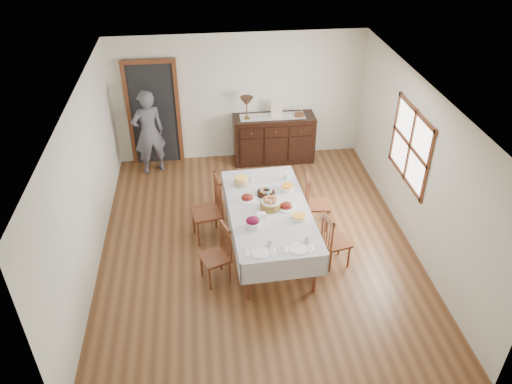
{
  "coord_description": "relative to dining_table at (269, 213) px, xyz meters",
  "views": [
    {
      "loc": [
        -0.76,
        -6.32,
        5.23
      ],
      "look_at": [
        0.0,
        0.1,
        0.95
      ],
      "focal_mm": 35.0,
      "sensor_mm": 36.0,
      "label": 1
    }
  ],
  "objects": [
    {
      "name": "chair_right_near",
      "position": [
        0.93,
        -0.43,
        -0.26
      ],
      "size": [
        0.45,
        0.45,
        0.92
      ],
      "rotation": [
        0.0,
        0.0,
        1.79
      ],
      "color": "brown",
      "rests_on": "ground"
    },
    {
      "name": "setting_left",
      "position": [
        -0.22,
        -0.96,
        0.12
      ],
      "size": [
        0.42,
        0.31,
        0.1
      ],
      "color": "white",
      "rests_on": "dining_table"
    },
    {
      "name": "dining_table",
      "position": [
        0.0,
        0.0,
        0.0
      ],
      "size": [
        1.32,
        2.45,
        0.83
      ],
      "rotation": [
        0.0,
        0.0,
        0.04
      ],
      "color": "#BCBBC0",
      "rests_on": "ground"
    },
    {
      "name": "deco_bowl",
      "position": [
        1.01,
        2.87,
        0.28
      ],
      "size": [
        0.2,
        0.2,
        0.06
      ],
      "color": "brown",
      "rests_on": "sideboard"
    },
    {
      "name": "butter_dish",
      "position": [
        -0.15,
        -0.21,
        0.13
      ],
      "size": [
        0.14,
        0.1,
        0.07
      ],
      "color": "white",
      "rests_on": "dining_table"
    },
    {
      "name": "egg_basket",
      "position": [
        0.01,
        0.38,
        0.13
      ],
      "size": [
        0.29,
        0.29,
        0.11
      ],
      "color": "black",
      "rests_on": "dining_table"
    },
    {
      "name": "runner",
      "position": [
        0.48,
        2.91,
        0.26
      ],
      "size": [
        1.3,
        0.35,
        0.01
      ],
      "color": "silver",
      "rests_on": "sideboard"
    },
    {
      "name": "beet_bowl",
      "position": [
        -0.3,
        -0.42,
        0.17
      ],
      "size": [
        0.22,
        0.22,
        0.17
      ],
      "color": "white",
      "rests_on": "dining_table"
    },
    {
      "name": "ham_platter_a",
      "position": [
        -0.31,
        0.28,
        0.12
      ],
      "size": [
        0.31,
        0.31,
        0.11
      ],
      "color": "white",
      "rests_on": "dining_table"
    },
    {
      "name": "chair_left_near",
      "position": [
        -0.82,
        -0.56,
        -0.25
      ],
      "size": [
        0.51,
        0.51,
        0.95
      ],
      "rotation": [
        0.0,
        0.0,
        -1.21
      ],
      "color": "brown",
      "rests_on": "ground"
    },
    {
      "name": "room_shell",
      "position": [
        -0.31,
        0.61,
        0.91
      ],
      "size": [
        5.02,
        6.02,
        2.65
      ],
      "color": "silver",
      "rests_on": "ground"
    },
    {
      "name": "picture_frame",
      "position": [
        0.56,
        2.89,
        0.39
      ],
      "size": [
        0.22,
        0.08,
        0.28
      ],
      "color": "beige",
      "rests_on": "sideboard"
    },
    {
      "name": "sideboard",
      "position": [
        0.51,
        2.9,
        -0.24
      ],
      "size": [
        1.64,
        0.59,
        0.98
      ],
      "color": "black",
      "rests_on": "ground"
    },
    {
      "name": "ham_platter_b",
      "position": [
        0.27,
        -0.01,
        0.12
      ],
      "size": [
        0.29,
        0.29,
        0.11
      ],
      "color": "white",
      "rests_on": "dining_table"
    },
    {
      "name": "pineapple_bowl",
      "position": [
        -0.36,
        0.73,
        0.16
      ],
      "size": [
        0.23,
        0.23,
        0.14
      ],
      "color": "tan",
      "rests_on": "dining_table"
    },
    {
      "name": "carrot_bowl",
      "position": [
        0.36,
        0.48,
        0.14
      ],
      "size": [
        0.22,
        0.22,
        0.1
      ],
      "color": "white",
      "rests_on": "dining_table"
    },
    {
      "name": "ground",
      "position": [
        -0.17,
        0.19,
        -0.73
      ],
      "size": [
        6.0,
        6.0,
        0.0
      ],
      "primitive_type": "plane",
      "color": "brown"
    },
    {
      "name": "person",
      "position": [
        -1.97,
        2.73,
        0.19
      ],
      "size": [
        0.67,
        0.56,
        1.84
      ],
      "primitive_type": "imported",
      "rotation": [
        0.0,
        0.0,
        3.54
      ],
      "color": "#52515C",
      "rests_on": "ground"
    },
    {
      "name": "chair_left_far",
      "position": [
        -0.89,
        0.46,
        -0.16
      ],
      "size": [
        0.55,
        0.55,
        1.13
      ],
      "rotation": [
        0.0,
        0.0,
        -1.38
      ],
      "color": "brown",
      "rests_on": "ground"
    },
    {
      "name": "setting_right",
      "position": [
        0.31,
        -0.94,
        0.12
      ],
      "size": [
        0.42,
        0.31,
        0.1
      ],
      "color": "white",
      "rests_on": "dining_table"
    },
    {
      "name": "casserole_dish",
      "position": [
        0.4,
        -0.31,
        0.13
      ],
      "size": [
        0.23,
        0.23,
        0.07
      ],
      "color": "white",
      "rests_on": "dining_table"
    },
    {
      "name": "glass_far_b",
      "position": [
        0.4,
        0.81,
        0.15
      ],
      "size": [
        0.07,
        0.07,
        0.11
      ],
      "color": "silver",
      "rests_on": "dining_table"
    },
    {
      "name": "table_lamp",
      "position": [
        -0.04,
        2.87,
        0.61
      ],
      "size": [
        0.26,
        0.26,
        0.46
      ],
      "color": "brown",
      "rests_on": "sideboard"
    },
    {
      "name": "chair_right_far",
      "position": [
        0.85,
        0.56,
        -0.23
      ],
      "size": [
        0.45,
        0.45,
        0.98
      ],
      "rotation": [
        0.0,
        0.0,
        1.45
      ],
      "color": "brown",
      "rests_on": "ground"
    },
    {
      "name": "glass_far_a",
      "position": [
        -0.19,
        0.8,
        0.14
      ],
      "size": [
        0.07,
        0.07,
        0.1
      ],
      "color": "silver",
      "rests_on": "dining_table"
    },
    {
      "name": "bread_basket",
      "position": [
        0.02,
        0.01,
        0.18
      ],
      "size": [
        0.32,
        0.32,
        0.19
      ],
      "color": "brown",
      "rests_on": "dining_table"
    }
  ]
}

